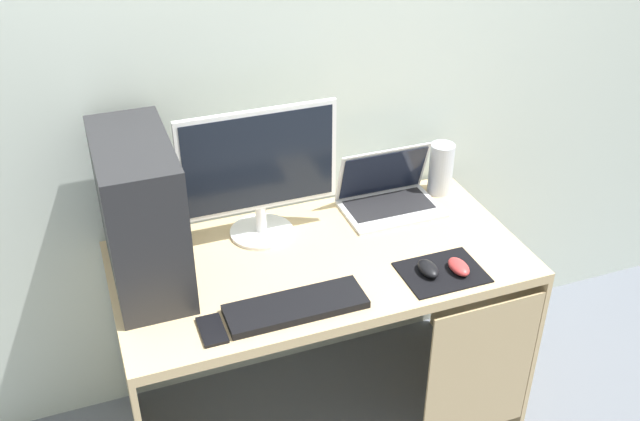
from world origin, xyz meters
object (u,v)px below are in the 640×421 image
speaker (441,169)px  cell_phone (212,330)px  pc_tower (141,214)px  mouse_left (428,269)px  keyboard (296,306)px  mouse_right (459,267)px  laptop (388,196)px  monitor (259,172)px

speaker → cell_phone: size_ratio=1.51×
pc_tower → mouse_left: bearing=-19.2°
pc_tower → keyboard: (0.38, -0.31, -0.22)m
speaker → keyboard: 0.87m
pc_tower → mouse_right: pc_tower is taller
laptop → mouse_right: (0.04, -0.44, -0.02)m
mouse_right → keyboard: bearing=179.5°
mouse_left → mouse_right: bearing=-14.7°
keyboard → pc_tower: bearing=140.9°
monitor → laptop: size_ratio=1.53×
laptop → speaker: size_ratio=1.76×
keyboard → monitor: bearing=87.1°
pc_tower → monitor: size_ratio=0.90×
keyboard → cell_phone: bearing=-178.1°
speaker → keyboard: bearing=-147.2°
pc_tower → laptop: size_ratio=1.37×
mouse_right → monitor: bearing=140.7°
speaker → mouse_right: size_ratio=2.04×
monitor → mouse_left: bearing=-43.3°
speaker → mouse_left: speaker is taller
laptop → pc_tower: bearing=-171.6°
pc_tower → cell_phone: 0.41m
speaker → pc_tower: bearing=-171.7°
laptop → mouse_right: bearing=-84.7°
pc_tower → cell_phone: size_ratio=3.64×
mouse_right → cell_phone: size_ratio=0.74×
speaker → mouse_left: bearing=-122.0°
laptop → cell_phone: size_ratio=2.65×
monitor → cell_phone: size_ratio=4.06×
monitor → speaker: monitor is taller
mouse_right → mouse_left: bearing=165.3°
pc_tower → keyboard: 0.54m
monitor → mouse_right: monitor is taller
laptop → speaker: bearing=7.6°
laptop → keyboard: bearing=-138.8°
laptop → cell_phone: laptop is taller
pc_tower → mouse_left: size_ratio=4.92×
pc_tower → keyboard: bearing=-39.1°
laptop → keyboard: (-0.50, -0.44, -0.03)m
speaker → mouse_right: bearing=-111.4°
laptop → keyboard: size_ratio=0.82×
speaker → keyboard: size_ratio=0.47×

